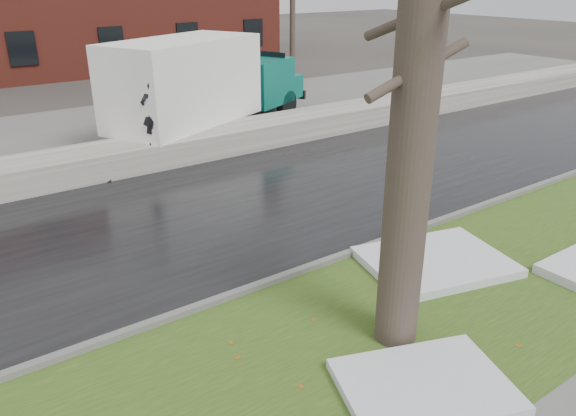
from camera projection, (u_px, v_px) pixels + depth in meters
ground at (359, 289)px, 9.93m from camera, size 120.00×120.00×0.00m
verge at (411, 320)px, 8.99m from camera, size 60.00×4.50×0.04m
road at (230, 208)px, 13.30m from camera, size 60.00×7.00×0.03m
parking_lot at (108, 132)px, 19.67m from camera, size 60.00×9.00×0.03m
curb at (323, 263)px, 10.65m from camera, size 60.00×0.15×0.14m
snowbank at (157, 151)px, 16.31m from camera, size 60.00×1.60×0.75m
bg_tree_right at (293, 5)px, 35.23m from camera, size 1.40×1.62×6.50m
fire_hydrant at (413, 224)px, 11.25m from camera, size 0.43×0.36×0.89m
tree at (418, 76)px, 7.04m from camera, size 1.62×1.93×7.79m
box_truck at (205, 85)px, 18.49m from camera, size 9.74×5.62×3.33m
worker at (154, 112)px, 15.31m from camera, size 0.76×0.63×1.79m
snow_patch_near at (435, 262)px, 10.61m from camera, size 3.02×2.59×0.16m
snow_patch_far at (425, 386)px, 7.42m from camera, size 2.62×2.26×0.14m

